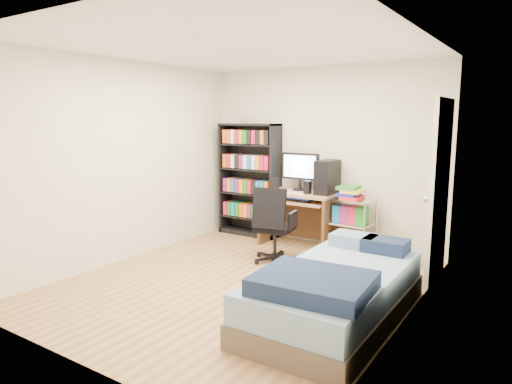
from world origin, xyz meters
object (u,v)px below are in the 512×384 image
Objects in this scene: media_shelf at (250,178)px; computer_desk at (308,197)px; office_chair at (274,238)px; bed at (335,292)px.

media_shelf is 1.36× the size of computer_desk.
computer_desk is at bearing 79.01° from office_chair.
office_chair is at bearing 139.57° from bed.
media_shelf reaches higher than computer_desk.
bed is at bearing -50.06° from office_chair.
media_shelf reaches higher than bed.
office_chair is (1.03, -0.99, -0.57)m from media_shelf.
bed is at bearing -57.08° from computer_desk.
computer_desk is 0.97m from office_chair.
office_chair is (-0.02, -0.88, -0.40)m from computer_desk.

